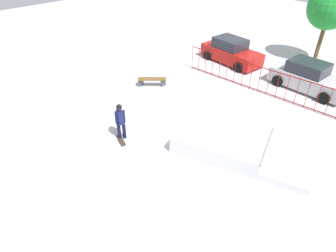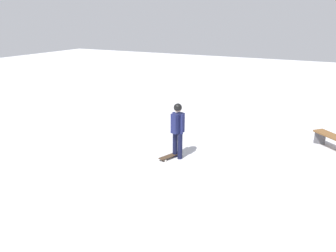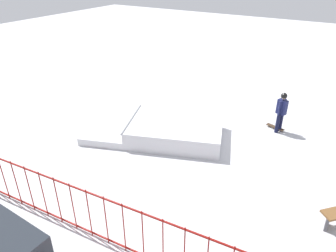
% 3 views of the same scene
% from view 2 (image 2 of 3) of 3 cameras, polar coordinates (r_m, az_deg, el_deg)
% --- Properties ---
extents(ground_plane, '(60.00, 60.00, 0.00)m').
position_cam_2_polar(ground_plane, '(8.22, 4.69, -13.11)').
color(ground_plane, silver).
extents(skate_ramp, '(5.97, 4.31, 0.74)m').
position_cam_2_polar(skate_ramp, '(6.63, 9.68, -18.48)').
color(skate_ramp, silver).
rests_on(skate_ramp, ground).
extents(skater, '(0.43, 0.42, 1.73)m').
position_cam_2_polar(skater, '(10.47, 1.60, -0.10)').
color(skater, black).
rests_on(skater, ground).
extents(skateboard, '(0.82, 0.45, 0.09)m').
position_cam_2_polar(skateboard, '(10.73, 0.32, -4.93)').
color(skateboard, '#3F2D1E').
rests_on(skateboard, ground).
extents(park_bench, '(1.39, 1.44, 0.48)m').
position_cam_2_polar(park_bench, '(12.49, 25.71, -2.08)').
color(park_bench, brown).
rests_on(park_bench, ground).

